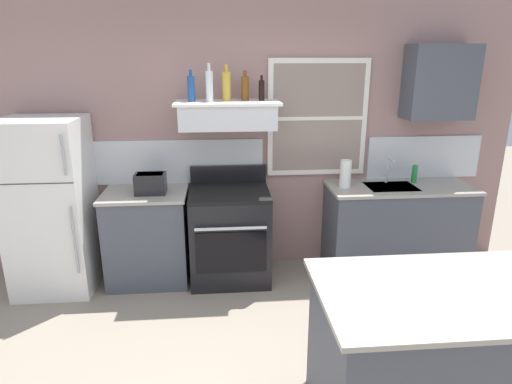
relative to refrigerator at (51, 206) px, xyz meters
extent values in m
cube|color=gray|center=(1.90, 0.39, 0.54)|extent=(5.40, 0.06, 2.70)
cube|color=silver|center=(0.75, 0.35, 0.32)|extent=(2.50, 0.02, 0.44)
cube|color=silver|center=(3.70, 0.35, 0.32)|extent=(1.20, 0.02, 0.44)
cube|color=white|center=(2.55, 0.34, 0.74)|extent=(1.00, 0.04, 1.15)
cube|color=gray|center=(2.55, 0.33, 0.74)|extent=(0.90, 0.01, 1.05)
cube|color=white|center=(2.55, 0.32, 0.74)|extent=(0.90, 0.02, 0.04)
cube|color=white|center=(0.00, 0.00, 0.00)|extent=(0.70, 0.68, 1.62)
cube|color=#333333|center=(0.00, -0.34, 0.32)|extent=(0.69, 0.00, 0.01)
cylinder|color=#A5A8AD|center=(0.30, -0.37, -0.19)|extent=(0.02, 0.02, 0.62)
cylinder|color=#A5A8AD|center=(0.30, -0.37, 0.56)|extent=(0.02, 0.02, 0.35)
cube|color=#474C56|center=(0.85, 0.06, -0.37)|extent=(0.76, 0.60, 0.88)
cube|color=#9E998E|center=(0.85, 0.06, 0.08)|extent=(0.79, 0.63, 0.03)
cube|color=black|center=(0.92, 0.01, 0.19)|extent=(0.28, 0.20, 0.19)
cube|color=black|center=(0.92, 0.01, 0.28)|extent=(0.24, 0.16, 0.01)
cube|color=black|center=(0.77, 0.01, 0.23)|extent=(0.02, 0.03, 0.02)
cube|color=black|center=(1.65, 0.02, -0.38)|extent=(0.76, 0.64, 0.87)
cube|color=black|center=(1.65, 0.02, 0.08)|extent=(0.76, 0.64, 0.04)
cube|color=black|center=(1.65, 0.31, 0.19)|extent=(0.76, 0.06, 0.18)
cube|color=black|center=(1.65, -0.30, -0.39)|extent=(0.65, 0.01, 0.40)
cylinder|color=silver|center=(1.65, -0.34, -0.14)|extent=(0.65, 0.03, 0.03)
cube|color=silver|center=(1.65, 0.12, 0.80)|extent=(0.88, 0.48, 0.22)
cube|color=#262628|center=(1.65, -0.10, 0.72)|extent=(0.75, 0.02, 0.04)
cube|color=white|center=(1.65, 0.12, 0.92)|extent=(0.96, 0.52, 0.02)
cylinder|color=#1E478C|center=(1.33, 0.10, 1.05)|extent=(0.07, 0.07, 0.23)
cylinder|color=#1E478C|center=(1.33, 0.10, 1.19)|extent=(0.03, 0.03, 0.06)
cylinder|color=silver|center=(1.49, 0.07, 1.07)|extent=(0.06, 0.06, 0.27)
cylinder|color=silver|center=(1.49, 0.07, 1.24)|extent=(0.03, 0.03, 0.07)
cylinder|color=#B29333|center=(1.65, 0.14, 1.06)|extent=(0.08, 0.08, 0.26)
cylinder|color=#B29333|center=(1.65, 0.14, 1.22)|extent=(0.03, 0.03, 0.06)
cylinder|color=brown|center=(1.82, 0.18, 1.04)|extent=(0.07, 0.07, 0.22)
cylinder|color=brown|center=(1.82, 0.18, 1.18)|extent=(0.03, 0.03, 0.05)
cylinder|color=black|center=(1.97, 0.15, 1.02)|extent=(0.06, 0.06, 0.18)
cylinder|color=black|center=(1.97, 0.15, 1.14)|extent=(0.02, 0.02, 0.05)
cube|color=#474C56|center=(3.35, 0.06, -0.37)|extent=(1.40, 0.60, 0.88)
cube|color=#9E998E|center=(3.35, 0.06, 0.08)|extent=(1.43, 0.63, 0.03)
cube|color=#B7BABC|center=(3.25, 0.04, 0.09)|extent=(0.48, 0.36, 0.01)
cylinder|color=silver|center=(3.25, 0.18, 0.24)|extent=(0.03, 0.03, 0.28)
cylinder|color=silver|center=(3.25, 0.10, 0.36)|extent=(0.02, 0.16, 0.02)
cylinder|color=white|center=(2.79, 0.06, 0.23)|extent=(0.11, 0.11, 0.27)
cylinder|color=#268C3F|center=(3.53, 0.16, 0.19)|extent=(0.06, 0.06, 0.18)
cube|color=#474C56|center=(2.78, -1.93, -0.37)|extent=(1.32, 0.82, 0.88)
cube|color=#9E998E|center=(2.78, -1.93, 0.08)|extent=(1.40, 0.90, 0.03)
cube|color=#474C56|center=(3.70, 0.20, 1.09)|extent=(0.64, 0.32, 0.70)
camera|label=1|loc=(1.56, -3.98, 1.33)|focal=30.76mm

